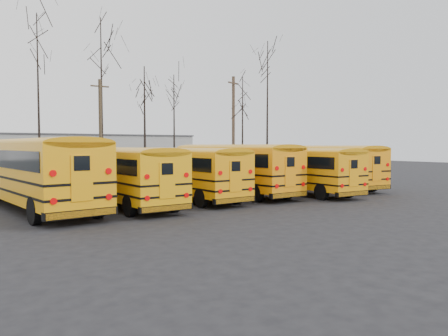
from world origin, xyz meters
TOP-DOWN VIEW (x-y plane):
  - ground at (0.00, 0.00)m, footprint 120.00×120.00m
  - fence at (0.00, 12.00)m, footprint 40.00×0.04m
  - distant_building at (2.00, 32.00)m, footprint 22.00×8.00m
  - bus_a at (-9.07, 3.47)m, footprint 3.90×12.01m
  - bus_b at (-5.36, 2.73)m, footprint 2.71×10.35m
  - bus_c at (-1.64, 3.27)m, footprint 2.79×10.26m
  - bus_d at (1.72, 3.60)m, footprint 2.99×10.93m
  - bus_e at (5.39, 2.02)m, footprint 2.63×10.12m
  - bus_f at (9.22, 3.51)m, footprint 3.31×10.74m
  - utility_pole_left at (-2.16, 15.67)m, footprint 1.42×0.25m
  - utility_pole_right at (11.03, 16.70)m, footprint 1.61×0.74m
  - tree_3 at (-6.36, 16.81)m, footprint 0.26×0.26m
  - tree_4 at (-1.72, 16.62)m, footprint 0.26×0.26m
  - tree_5 at (2.46, 17.90)m, footprint 0.26×0.26m
  - tree_6 at (5.35, 17.98)m, footprint 0.26×0.26m
  - tree_7 at (10.51, 14.54)m, footprint 0.26×0.26m
  - tree_8 at (13.17, 14.25)m, footprint 0.26×0.26m

SIDE VIEW (x-z plane):
  - ground at x=0.00m, z-range 0.00..0.00m
  - fence at x=0.00m, z-range 0.00..2.00m
  - bus_e at x=5.39m, z-range 0.24..3.05m
  - bus_c at x=-1.64m, z-range 0.24..3.09m
  - bus_b at x=-5.36m, z-range 0.25..3.12m
  - bus_f at x=9.22m, z-range 0.25..3.22m
  - bus_d at x=1.72m, z-range 0.26..3.29m
  - bus_a at x=-9.07m, z-range 0.28..3.59m
  - distant_building at x=2.00m, z-range 0.00..4.00m
  - utility_pole_left at x=-2.16m, z-range 0.11..8.06m
  - tree_7 at x=10.51m, z-range 0.00..9.09m
  - tree_6 at x=5.35m, z-range 0.00..9.28m
  - utility_pole_right at x=11.03m, z-range 0.13..9.58m
  - tree_5 at x=2.46m, z-range 0.00..9.74m
  - tree_3 at x=-6.36m, z-range 0.00..12.53m
  - tree_8 at x=13.17m, z-range 0.00..12.57m
  - tree_4 at x=-1.72m, z-range 0.00..12.90m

